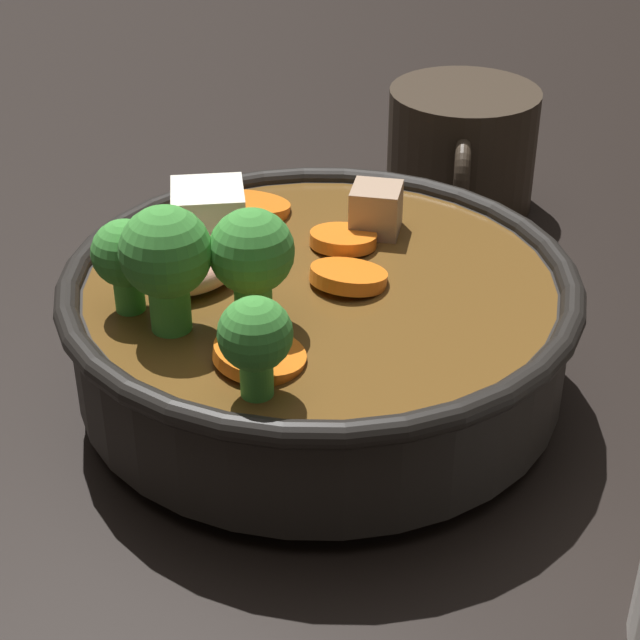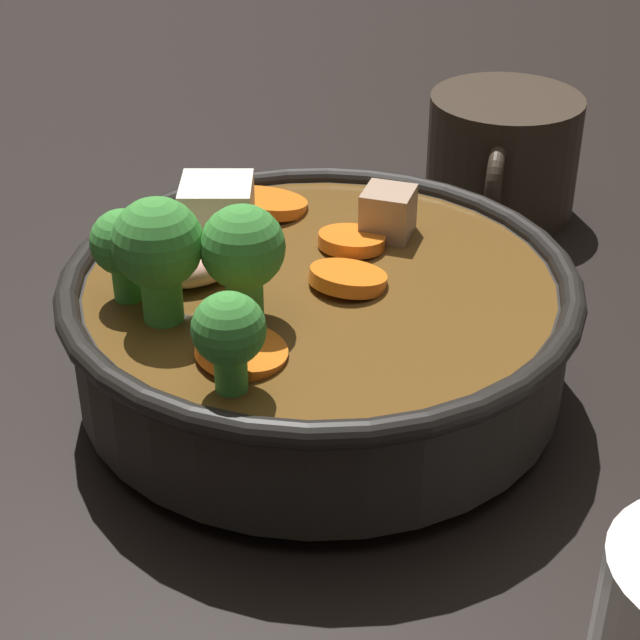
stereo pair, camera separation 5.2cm
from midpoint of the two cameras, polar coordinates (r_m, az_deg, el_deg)
name	(u,v)px [view 1 (the left image)]	position (r m, az deg, el deg)	size (l,w,h in m)	color
ground_plane	(320,391)	(0.54, -2.74, -3.92)	(3.00, 3.00, 0.00)	black
stirfry_bowl	(315,316)	(0.52, -3.14, 0.13)	(0.25, 0.25, 0.12)	black
dark_mug	(461,149)	(0.72, 5.49, 9.04)	(0.12, 0.10, 0.08)	#33281E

